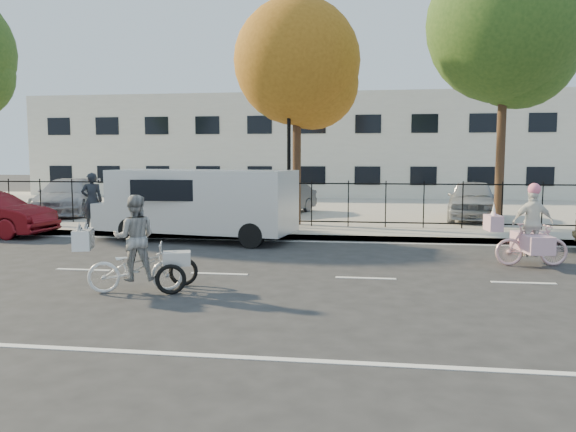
% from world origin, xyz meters
% --- Properties ---
extents(ground, '(120.00, 120.00, 0.00)m').
position_xyz_m(ground, '(0.00, 0.00, 0.00)').
color(ground, '#333334').
extents(road_markings, '(60.00, 9.52, 0.01)m').
position_xyz_m(road_markings, '(0.00, 0.00, 0.01)').
color(road_markings, silver).
rests_on(road_markings, ground).
extents(curb, '(60.00, 0.10, 0.15)m').
position_xyz_m(curb, '(0.00, 5.05, 0.07)').
color(curb, '#A8A399').
rests_on(curb, ground).
extents(sidewalk, '(60.00, 2.20, 0.15)m').
position_xyz_m(sidewalk, '(0.00, 6.10, 0.07)').
color(sidewalk, '#A8A399').
rests_on(sidewalk, ground).
extents(parking_lot, '(60.00, 15.60, 0.15)m').
position_xyz_m(parking_lot, '(0.00, 15.00, 0.07)').
color(parking_lot, '#A8A399').
rests_on(parking_lot, ground).
extents(iron_fence, '(58.00, 0.06, 1.50)m').
position_xyz_m(iron_fence, '(0.00, 7.20, 0.90)').
color(iron_fence, black).
rests_on(iron_fence, sidewalk).
extents(building, '(34.00, 10.00, 6.00)m').
position_xyz_m(building, '(0.00, 25.00, 3.00)').
color(building, silver).
rests_on(building, ground).
extents(lamppost, '(0.36, 0.36, 4.33)m').
position_xyz_m(lamppost, '(0.50, 6.80, 3.11)').
color(lamppost, black).
rests_on(lamppost, sidewalk).
extents(street_sign, '(0.85, 0.06, 1.80)m').
position_xyz_m(street_sign, '(-1.85, 6.80, 1.42)').
color(street_sign, black).
rests_on(street_sign, sidewalk).
extents(zebra_trike, '(2.03, 1.25, 1.74)m').
position_xyz_m(zebra_trike, '(-1.07, -1.70, 0.67)').
color(zebra_trike, white).
rests_on(zebra_trike, ground).
extents(unicorn_bike, '(1.85, 1.30, 1.84)m').
position_xyz_m(unicorn_bike, '(6.60, 1.81, 0.68)').
color(unicorn_bike, '#FFC2C9').
rests_on(unicorn_bike, ground).
extents(white_van, '(5.99, 2.76, 2.04)m').
position_xyz_m(white_van, '(-1.80, 4.50, 1.12)').
color(white_van, silver).
rests_on(white_van, ground).
extents(pedestrian, '(0.77, 0.69, 1.77)m').
position_xyz_m(pedestrian, '(-5.62, 5.55, 1.04)').
color(pedestrian, black).
rests_on(pedestrian, sidewalk).
extents(lot_car_a, '(3.15, 5.14, 1.39)m').
position_xyz_m(lot_car_a, '(-8.75, 9.61, 0.85)').
color(lot_car_a, '#A0A1A7').
rests_on(lot_car_a, parking_lot).
extents(lot_car_c, '(2.54, 3.90, 1.22)m').
position_xyz_m(lot_car_c, '(-0.37, 11.01, 0.76)').
color(lot_car_c, '#43464A').
rests_on(lot_car_c, parking_lot).
extents(lot_car_d, '(2.37, 4.44, 1.44)m').
position_xyz_m(lot_car_d, '(6.79, 9.95, 0.87)').
color(lot_car_d, '#9EA1A6').
rests_on(lot_car_d, parking_lot).
extents(tree_mid, '(4.14, 4.14, 7.60)m').
position_xyz_m(tree_mid, '(0.80, 7.61, 5.32)').
color(tree_mid, '#442D1D').
rests_on(tree_mid, ground).
extents(tree_east, '(4.92, 4.92, 9.02)m').
position_xyz_m(tree_east, '(7.37, 7.89, 6.32)').
color(tree_east, '#442D1D').
rests_on(tree_east, ground).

